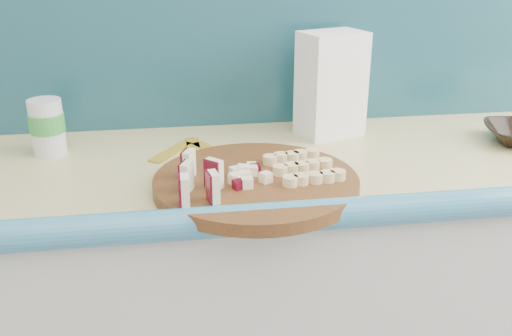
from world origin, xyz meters
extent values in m
cube|color=beige|center=(0.10, 1.50, 0.44)|extent=(2.20, 0.60, 0.88)
cube|color=#E2D384|center=(0.10, 1.50, 0.90)|extent=(2.20, 0.60, 0.03)
cube|color=teal|center=(0.10, 1.20, 0.90)|extent=(2.20, 0.06, 0.03)
cube|color=teal|center=(0.10, 1.79, 1.16)|extent=(2.20, 0.02, 0.50)
cylinder|color=#45260E|center=(-0.07, 1.34, 0.92)|extent=(0.49, 0.49, 0.03)
cube|color=beige|center=(-0.22, 1.22, 0.97)|extent=(0.02, 0.04, 0.06)
cube|color=#4F0515|center=(-0.23, 1.22, 0.97)|extent=(0.01, 0.04, 0.06)
cube|color=beige|center=(-0.21, 1.29, 0.97)|extent=(0.02, 0.04, 0.06)
cube|color=#4F0515|center=(-0.22, 1.29, 0.97)|extent=(0.01, 0.04, 0.06)
cube|color=beige|center=(-0.20, 1.35, 0.97)|extent=(0.02, 0.04, 0.06)
cube|color=#4F0515|center=(-0.21, 1.35, 0.97)|extent=(0.01, 0.04, 0.06)
cube|color=beige|center=(-0.17, 1.23, 0.97)|extent=(0.02, 0.04, 0.06)
cube|color=#4F0515|center=(-0.17, 1.23, 0.97)|extent=(0.01, 0.04, 0.06)
cube|color=beige|center=(-0.16, 1.30, 0.97)|extent=(0.02, 0.04, 0.06)
cube|color=#4F0515|center=(-0.17, 1.30, 0.97)|extent=(0.01, 0.04, 0.06)
cube|color=#F5F0C4|center=(-0.09, 1.33, 0.95)|extent=(0.02, 0.02, 0.02)
cube|color=#F5F0C4|center=(-0.08, 1.34, 0.95)|extent=(0.02, 0.02, 0.02)
cube|color=#4F0515|center=(-0.08, 1.35, 0.95)|extent=(0.02, 0.02, 0.02)
cube|color=#F5F0C4|center=(-0.09, 1.34, 0.95)|extent=(0.02, 0.02, 0.02)
cube|color=#F5F0C4|center=(-0.10, 1.35, 0.95)|extent=(0.02, 0.02, 0.02)
cube|color=#F5F0C4|center=(-0.11, 1.35, 0.95)|extent=(0.02, 0.02, 0.02)
cube|color=#F5F0C4|center=(-0.11, 1.34, 0.95)|extent=(0.02, 0.02, 0.02)
cube|color=#F5F0C4|center=(-0.12, 1.33, 0.95)|extent=(0.02, 0.02, 0.02)
cube|color=#4F0515|center=(-0.12, 1.32, 0.95)|extent=(0.02, 0.02, 0.02)
cube|color=#F5F0C4|center=(-0.11, 1.32, 0.95)|extent=(0.02, 0.02, 0.02)
cube|color=#F5F0C4|center=(-0.10, 1.31, 0.95)|extent=(0.02, 0.02, 0.02)
cube|color=#F5F0C4|center=(-0.10, 1.32, 0.95)|extent=(0.02, 0.02, 0.02)
cube|color=#F5F0C4|center=(-0.09, 1.32, 0.95)|extent=(0.02, 0.02, 0.02)
cube|color=#F5F0C4|center=(-0.08, 1.32, 0.95)|extent=(0.02, 0.02, 0.02)
cube|color=#4F0515|center=(-0.09, 1.33, 0.95)|extent=(0.02, 0.02, 0.02)
cylinder|color=beige|center=(-0.01, 1.28, 0.95)|extent=(0.03, 0.03, 0.02)
cylinder|color=beige|center=(0.02, 1.29, 0.95)|extent=(0.03, 0.03, 0.02)
cylinder|color=beige|center=(0.04, 1.29, 0.95)|extent=(0.03, 0.03, 0.02)
cylinder|color=beige|center=(0.07, 1.30, 0.95)|extent=(0.03, 0.03, 0.02)
cylinder|color=beige|center=(0.09, 1.30, 0.95)|extent=(0.03, 0.03, 0.02)
cylinder|color=beige|center=(-0.02, 1.34, 0.95)|extent=(0.03, 0.03, 0.02)
cylinder|color=beige|center=(0.01, 1.35, 0.95)|extent=(0.03, 0.03, 0.02)
cylinder|color=beige|center=(0.03, 1.35, 0.95)|extent=(0.03, 0.03, 0.02)
cylinder|color=beige|center=(0.05, 1.36, 0.95)|extent=(0.03, 0.03, 0.02)
cylinder|color=beige|center=(0.08, 1.36, 0.95)|extent=(0.03, 0.03, 0.02)
cylinder|color=beige|center=(-0.03, 1.41, 0.95)|extent=(0.03, 0.03, 0.02)
cylinder|color=beige|center=(-0.01, 1.41, 0.95)|extent=(0.03, 0.03, 0.02)
cylinder|color=beige|center=(0.02, 1.42, 0.95)|extent=(0.03, 0.03, 0.02)
cylinder|color=beige|center=(0.04, 1.42, 0.95)|extent=(0.03, 0.03, 0.02)
cylinder|color=beige|center=(0.07, 1.42, 0.95)|extent=(0.03, 0.03, 0.02)
cube|color=white|center=(0.17, 1.66, 1.04)|extent=(0.18, 0.15, 0.27)
cylinder|color=silver|center=(-0.53, 1.61, 0.98)|extent=(0.08, 0.08, 0.13)
cylinder|color=green|center=(-0.53, 1.61, 0.99)|extent=(0.08, 0.08, 0.04)
cube|color=yellow|center=(-0.24, 1.57, 0.91)|extent=(0.11, 0.14, 0.01)
cube|color=yellow|center=(-0.19, 1.59, 0.91)|extent=(0.04, 0.15, 0.01)
cube|color=yellow|center=(-0.14, 1.56, 0.91)|extent=(0.10, 0.14, 0.01)
camera|label=1|loc=(-0.23, 0.28, 1.39)|focal=40.00mm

